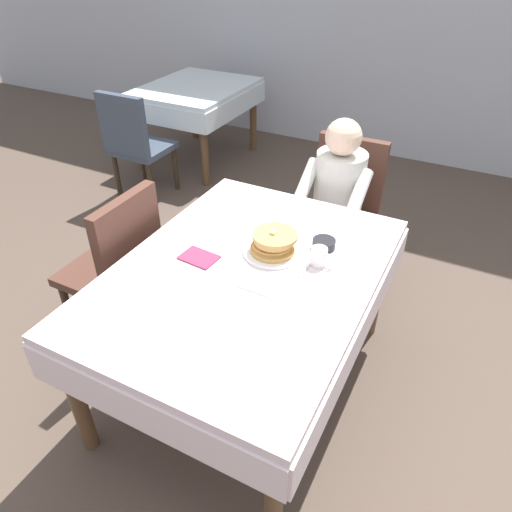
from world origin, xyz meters
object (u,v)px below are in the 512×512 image
object	(u,v)px
plate_breakfast	(273,251)
background_table_far	(196,98)
chair_diner	(343,202)
breakfast_stack	(273,242)
spoon_near_edge	(252,290)
bowl_butter	(324,244)
fork_left_of_plate	(235,244)
background_chair_empty	(134,140)
cup_coffee	(319,257)
diner_person	(337,193)
dining_table_main	(246,285)
chair_left_side	(119,261)
knife_right_of_plate	(309,265)

from	to	relation	value
plate_breakfast	background_table_far	xyz separation A→B (m)	(-1.85, 2.16, -0.13)
chair_diner	breakfast_stack	size ratio (longest dim) A/B	4.20
spoon_near_edge	background_table_far	world-z (taller)	spoon_near_edge
bowl_butter	fork_left_of_plate	xyz separation A→B (m)	(-0.39, -0.17, -0.02)
plate_breakfast	background_chair_empty	xyz separation A→B (m)	(-1.85, 1.21, -0.22)
chair_diner	plate_breakfast	size ratio (longest dim) A/B	3.32
plate_breakfast	bowl_butter	distance (m)	0.25
chair_diner	background_table_far	size ratio (longest dim) A/B	0.83
plate_breakfast	cup_coffee	bearing A→B (deg)	3.08
diner_person	fork_left_of_plate	size ratio (longest dim) A/B	6.22
dining_table_main	chair_left_side	size ratio (longest dim) A/B	1.64
chair_diner	diner_person	distance (m)	0.21
diner_person	chair_left_side	world-z (taller)	diner_person
plate_breakfast	cup_coffee	size ratio (longest dim) A/B	2.48
bowl_butter	background_table_far	bearing A→B (deg)	135.48
bowl_butter	spoon_near_edge	bearing A→B (deg)	-109.16
background_table_far	background_chair_empty	xyz separation A→B (m)	(0.00, -0.95, -0.09)
chair_diner	chair_left_side	distance (m)	1.44
diner_person	plate_breakfast	bearing A→B (deg)	88.17
fork_left_of_plate	background_chair_empty	xyz separation A→B (m)	(-1.66, 1.23, -0.21)
diner_person	plate_breakfast	distance (m)	0.84
chair_diner	knife_right_of_plate	xyz separation A→B (m)	(0.16, -1.01, 0.21)
plate_breakfast	breakfast_stack	distance (m)	0.05
chair_diner	bowl_butter	bearing A→B (deg)	101.37
dining_table_main	background_chair_empty	xyz separation A→B (m)	(-1.80, 1.39, -0.12)
knife_right_of_plate	spoon_near_edge	world-z (taller)	same
breakfast_stack	background_table_far	xyz separation A→B (m)	(-1.85, 2.16, -0.18)
chair_diner	cup_coffee	size ratio (longest dim) A/B	8.23
background_chair_empty	breakfast_stack	bearing A→B (deg)	-33.17
spoon_near_edge	cup_coffee	bearing A→B (deg)	60.59
background_chair_empty	dining_table_main	bearing A→B (deg)	-37.59
chair_diner	spoon_near_edge	xyz separation A→B (m)	(0.02, -1.29, 0.21)
plate_breakfast	breakfast_stack	world-z (taller)	breakfast_stack
chair_left_side	plate_breakfast	size ratio (longest dim) A/B	3.32
chair_diner	bowl_butter	xyz separation A→B (m)	(0.17, -0.85, 0.23)
diner_person	background_chair_empty	size ratio (longest dim) A/B	1.20
plate_breakfast	bowl_butter	bearing A→B (deg)	36.63
diner_person	background_chair_empty	distance (m)	1.92
background_table_far	spoon_near_edge	bearing A→B (deg)	-52.35
spoon_near_edge	background_chair_empty	bearing A→B (deg)	142.62
breakfast_stack	bowl_butter	world-z (taller)	breakfast_stack
chair_diner	fork_left_of_plate	xyz separation A→B (m)	(-0.22, -1.01, 0.21)
breakfast_stack	chair_left_side	bearing A→B (deg)	-167.98
plate_breakfast	breakfast_stack	xyz separation A→B (m)	(0.00, -0.00, 0.05)
chair_left_side	fork_left_of_plate	size ratio (longest dim) A/B	5.17
fork_left_of_plate	background_table_far	distance (m)	2.74
dining_table_main	diner_person	bearing A→B (deg)	85.68
knife_right_of_plate	background_chair_empty	size ratio (longest dim) A/B	0.22
breakfast_stack	background_chair_empty	distance (m)	2.23
chair_left_side	spoon_near_edge	world-z (taller)	chair_left_side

